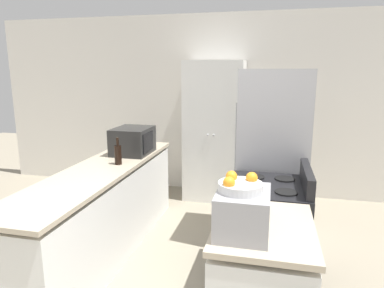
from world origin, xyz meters
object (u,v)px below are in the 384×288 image
at_px(pantry_cabinet, 214,131).
at_px(fruit_bowl, 240,185).
at_px(microwave, 133,141).
at_px(wine_bottle, 118,154).
at_px(stove, 267,233).
at_px(refrigerator, 272,159).
at_px(toaster_oven, 242,212).

height_order(pantry_cabinet, fruit_bowl, pantry_cabinet).
height_order(microwave, wine_bottle, microwave).
height_order(pantry_cabinet, wine_bottle, pantry_cabinet).
bearing_deg(fruit_bowl, stove, 79.66).
relative_size(stove, microwave, 2.20).
bearing_deg(refrigerator, wine_bottle, -162.15).
relative_size(pantry_cabinet, refrigerator, 1.07).
height_order(stove, fruit_bowl, fruit_bowl).
bearing_deg(toaster_oven, stove, 80.95).
distance_m(pantry_cabinet, microwave, 1.38).
xyz_separation_m(pantry_cabinet, stove, (0.79, -1.94, -0.52)).
relative_size(refrigerator, toaster_oven, 4.82).
distance_m(pantry_cabinet, fruit_bowl, 2.91).
relative_size(refrigerator, wine_bottle, 6.63).
bearing_deg(stove, pantry_cabinet, 112.11).
bearing_deg(pantry_cabinet, wine_bottle, -112.90).
distance_m(pantry_cabinet, toaster_oven, 2.91).
distance_m(pantry_cabinet, stove, 2.15).
height_order(stove, refrigerator, refrigerator).
xyz_separation_m(refrigerator, wine_bottle, (-1.49, -0.48, 0.08)).
height_order(pantry_cabinet, toaster_oven, pantry_cabinet).
bearing_deg(fruit_bowl, refrigerator, 83.86).
bearing_deg(stove, refrigerator, 88.81).
relative_size(pantry_cabinet, stove, 1.85).
distance_m(refrigerator, microwave, 1.53).
bearing_deg(pantry_cabinet, toaster_oven, -77.24).
height_order(wine_bottle, fruit_bowl, fruit_bowl).
height_order(refrigerator, wine_bottle, refrigerator).
height_order(microwave, fruit_bowl, fruit_bowl).
bearing_deg(refrigerator, toaster_oven, -95.43).
bearing_deg(toaster_oven, wine_bottle, 138.07).
relative_size(pantry_cabinet, microwave, 4.07).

